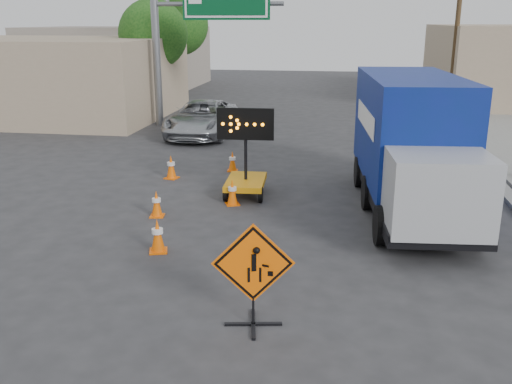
% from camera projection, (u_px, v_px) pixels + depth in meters
% --- Properties ---
extents(ground, '(100.00, 100.00, 0.00)m').
position_uv_depth(ground, '(191.00, 318.00, 9.79)').
color(ground, '#2D2D30').
rests_on(ground, ground).
extents(curb_right, '(0.40, 60.00, 0.12)m').
position_uv_depth(curb_right, '(464.00, 146.00, 22.86)').
color(curb_right, gray).
rests_on(curb_right, ground).
extents(storefront_left_near, '(14.00, 10.00, 4.00)m').
position_uv_depth(storefront_left_near, '(34.00, 77.00, 30.24)').
color(storefront_left_near, tan).
rests_on(storefront_left_near, ground).
extents(storefront_left_far, '(12.00, 10.00, 4.40)m').
position_uv_depth(storefront_left_far, '(118.00, 57.00, 43.56)').
color(storefront_left_far, gray).
rests_on(storefront_left_far, ground).
extents(highway_gantry, '(6.18, 0.38, 6.90)m').
position_uv_depth(highway_gantry, '(198.00, 16.00, 25.97)').
color(highway_gantry, slate).
rests_on(highway_gantry, ground).
extents(utility_pole_far, '(1.80, 0.26, 9.00)m').
position_uv_depth(utility_pole_far, '(457.00, 24.00, 29.90)').
color(utility_pole_far, '#4D3921').
rests_on(utility_pole_far, ground).
extents(tree_left_near, '(3.71, 3.71, 6.03)m').
position_uv_depth(tree_left_near, '(153.00, 34.00, 30.59)').
color(tree_left_near, '#4D3921').
rests_on(tree_left_near, ground).
extents(tree_left_far, '(4.10, 4.10, 6.66)m').
position_uv_depth(tree_left_far, '(178.00, 25.00, 38.18)').
color(tree_left_far, '#4D3921').
rests_on(tree_left_far, ground).
extents(construction_sign, '(1.35, 0.96, 1.81)m').
position_uv_depth(construction_sign, '(253.00, 273.00, 9.27)').
color(construction_sign, black).
rests_on(construction_sign, ground).
extents(arrow_board, '(1.62, 1.85, 2.56)m').
position_uv_depth(arrow_board, '(246.00, 176.00, 16.46)').
color(arrow_board, orange).
rests_on(arrow_board, ground).
extents(pickup_truck, '(2.56, 5.44, 1.50)m').
position_uv_depth(pickup_truck, '(202.00, 118.00, 25.06)').
color(pickup_truck, '#AEB0B5').
rests_on(pickup_truck, ground).
extents(box_truck, '(2.86, 7.58, 3.52)m').
position_uv_depth(box_truck, '(412.00, 152.00, 14.88)').
color(box_truck, black).
rests_on(box_truck, ground).
extents(cone_a, '(0.48, 0.48, 0.76)m').
position_uv_depth(cone_a, '(158.00, 235.00, 12.47)').
color(cone_a, '#FF6105').
rests_on(cone_a, ground).
extents(cone_b, '(0.41, 0.41, 0.70)m').
position_uv_depth(cone_b, '(157.00, 204.00, 14.74)').
color(cone_b, '#FF6105').
rests_on(cone_b, ground).
extents(cone_c, '(0.48, 0.48, 0.72)m').
position_uv_depth(cone_c, '(232.00, 192.00, 15.68)').
color(cone_c, '#FF6105').
rests_on(cone_c, ground).
extents(cone_d, '(0.48, 0.48, 0.77)m').
position_uv_depth(cone_d, '(171.00, 167.00, 18.28)').
color(cone_d, '#FF6105').
rests_on(cone_d, ground).
extents(cone_e, '(0.39, 0.39, 0.68)m').
position_uv_depth(cone_e, '(232.00, 161.00, 19.21)').
color(cone_e, '#FF6105').
rests_on(cone_e, ground).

